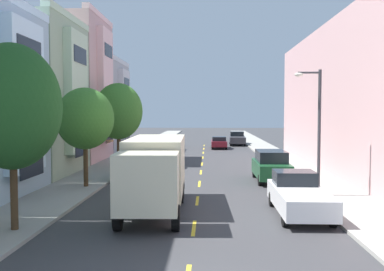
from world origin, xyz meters
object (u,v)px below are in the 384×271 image
at_px(street_tree_third, 118,111).
at_px(parked_wagon_orange, 168,141).
at_px(parked_pickup_charcoal, 237,139).
at_px(parked_sedan_silver, 134,167).
at_px(street_tree_nearest, 12,107).
at_px(street_lamp, 316,122).
at_px(parked_pickup_white, 299,195).
at_px(parked_wagon_sky, 159,148).
at_px(parked_suv_forest, 271,166).
at_px(delivery_box_truck, 155,169).
at_px(street_tree_second, 85,119).
at_px(moving_burgundy_sedan, 219,142).

distance_m(street_tree_third, parked_wagon_orange, 20.08).
height_order(parked_pickup_charcoal, parked_sedan_silver, parked_pickup_charcoal).
xyz_separation_m(street_tree_nearest, street_lamp, (12.34, 6.85, -0.70)).
xyz_separation_m(parked_pickup_white, parked_wagon_orange, (-8.78, 34.50, -0.02)).
distance_m(parked_pickup_white, parked_pickup_charcoal, 38.73).
bearing_deg(parked_wagon_orange, street_lamp, -71.43).
bearing_deg(street_tree_third, street_tree_nearest, -90.00).
bearing_deg(parked_wagon_sky, street_tree_nearest, -94.21).
relative_size(street_tree_third, parked_suv_forest, 1.34).
xyz_separation_m(delivery_box_truck, parked_pickup_charcoal, (6.14, 38.17, -1.00)).
xyz_separation_m(parked_wagon_sky, parked_suv_forest, (8.84, -15.42, 0.18)).
height_order(street_tree_third, parked_pickup_white, street_tree_third).
bearing_deg(street_lamp, street_tree_nearest, -150.95).
xyz_separation_m(street_tree_third, parked_sedan_silver, (2.04, -5.12, -3.65)).
bearing_deg(parked_pickup_white, street_lamp, 66.46).
distance_m(street_tree_second, street_lamp, 12.53).
distance_m(street_tree_nearest, parked_sedan_silver, 13.63).
distance_m(parked_wagon_sky, parked_sedan_silver, 14.52).
height_order(parked_pickup_charcoal, parked_suv_forest, parked_suv_forest).
height_order(parked_wagon_sky, moving_burgundy_sedan, parked_wagon_sky).
bearing_deg(parked_wagon_orange, delivery_box_truck, -85.58).
height_order(street_tree_second, parked_sedan_silver, street_tree_second).
height_order(delivery_box_truck, parked_wagon_orange, delivery_box_truck).
xyz_separation_m(street_tree_second, parked_sedan_silver, (2.04, 3.91, -3.22)).
distance_m(parked_wagon_sky, parked_suv_forest, 17.77).
xyz_separation_m(street_tree_nearest, parked_wagon_sky, (2.02, 27.45, -3.73)).
relative_size(delivery_box_truck, parked_pickup_white, 1.52).
bearing_deg(parked_pickup_charcoal, street_tree_nearest, -104.36).
xyz_separation_m(street_tree_nearest, parked_wagon_orange, (1.97, 37.71, -3.73)).
xyz_separation_m(street_tree_second, parked_suv_forest, (10.86, 3.01, -2.98)).
height_order(street_tree_nearest, parked_wagon_orange, street_tree_nearest).
bearing_deg(delivery_box_truck, moving_burgundy_sedan, 83.67).
bearing_deg(parked_suv_forest, delivery_box_truck, -127.21).
bearing_deg(street_tree_second, delivery_box_truck, -48.81).
bearing_deg(parked_pickup_charcoal, parked_pickup_white, -89.98).
bearing_deg(moving_burgundy_sedan, parked_suv_forest, -83.73).
bearing_deg(street_tree_nearest, parked_wagon_orange, 87.01).
bearing_deg(street_tree_third, street_tree_second, -90.00).
relative_size(parked_pickup_white, parked_sedan_silver, 1.17).
bearing_deg(parked_suv_forest, street_tree_third, 151.02).
height_order(street_tree_second, parked_wagon_sky, street_tree_second).
xyz_separation_m(street_lamp, parked_sedan_silver, (-10.30, 6.08, -3.08)).
bearing_deg(parked_sedan_silver, parked_wagon_orange, 90.16).
distance_m(street_tree_second, moving_burgundy_sedan, 28.64).
relative_size(street_tree_nearest, delivery_box_truck, 0.82).
xyz_separation_m(parked_pickup_charcoal, moving_burgundy_sedan, (-2.54, -5.67, -0.08)).
relative_size(parked_wagon_sky, moving_burgundy_sedan, 1.05).
distance_m(street_tree_third, parked_suv_forest, 12.88).
bearing_deg(parked_wagon_orange, parked_pickup_charcoal, 25.79).
bearing_deg(moving_burgundy_sedan, street_tree_second, -106.75).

